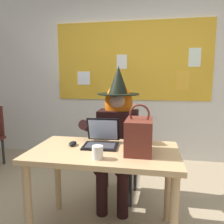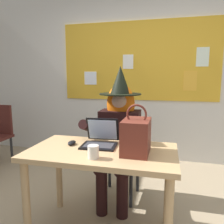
# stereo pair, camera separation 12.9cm
# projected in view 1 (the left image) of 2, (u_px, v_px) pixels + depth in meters

# --- Properties ---
(wall_back_bulletin) EXTENTS (6.15, 2.09, 2.87)m
(wall_back_bulletin) POSITION_uv_depth(u_px,v_px,m) (132.00, 68.00, 3.51)
(wall_back_bulletin) COLOR silver
(wall_back_bulletin) RESTS_ON ground
(desk_main) EXTENTS (1.19, 0.67, 0.73)m
(desk_main) POSITION_uv_depth(u_px,v_px,m) (104.00, 163.00, 1.80)
(desk_main) COLOR tan
(desk_main) RESTS_ON ground
(chair_at_desk) EXTENTS (0.45, 0.45, 0.89)m
(chair_at_desk) POSITION_uv_depth(u_px,v_px,m) (119.00, 151.00, 2.48)
(chair_at_desk) COLOR black
(chair_at_desk) RESTS_ON ground
(person_costumed) EXTENTS (0.60, 0.69, 1.42)m
(person_costumed) POSITION_uv_depth(u_px,v_px,m) (117.00, 128.00, 2.32)
(person_costumed) COLOR black
(person_costumed) RESTS_ON ground
(laptop) EXTENTS (0.30, 0.31, 0.22)m
(laptop) POSITION_uv_depth(u_px,v_px,m) (102.00, 139.00, 1.90)
(laptop) COLOR black
(laptop) RESTS_ON desk_main
(computer_mouse) EXTENTS (0.06, 0.10, 0.03)m
(computer_mouse) POSITION_uv_depth(u_px,v_px,m) (73.00, 144.00, 1.89)
(computer_mouse) COLOR black
(computer_mouse) RESTS_ON desk_main
(handbag) EXTENTS (0.20, 0.30, 0.38)m
(handbag) POSITION_uv_depth(u_px,v_px,m) (139.00, 135.00, 1.70)
(handbag) COLOR maroon
(handbag) RESTS_ON desk_main
(coffee_mug) EXTENTS (0.08, 0.08, 0.09)m
(coffee_mug) POSITION_uv_depth(u_px,v_px,m) (98.00, 152.00, 1.58)
(coffee_mug) COLOR silver
(coffee_mug) RESTS_ON desk_main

